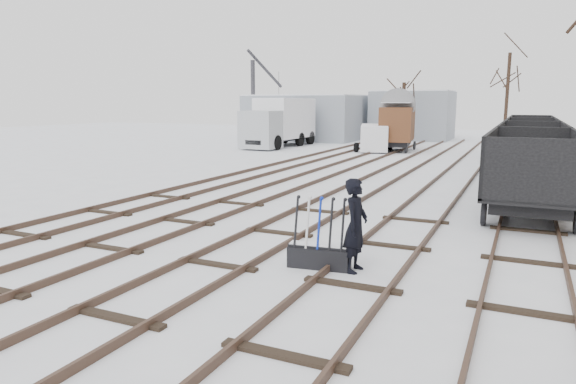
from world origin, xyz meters
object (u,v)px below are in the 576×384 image
worker (356,225)px  crane (254,117)px  freight_wagon_a (530,184)px  box_van_wagon (397,123)px  ground_frame (319,255)px  lorry (280,122)px  panel_van (374,137)px

worker → crane: crane is taller
freight_wagon_a → box_van_wagon: size_ratio=1.32×
box_van_wagon → crane: crane is taller
ground_frame → worker: bearing=0.8°
freight_wagon_a → box_van_wagon: (-8.57, 19.29, 1.01)m
ground_frame → lorry: bearing=110.6°
ground_frame → panel_van: bearing=96.3°
box_van_wagon → panel_van: box_van_wagon is taller
worker → box_van_wagon: bearing=12.4°
panel_van → crane: bearing=138.9°
ground_frame → crane: crane is taller
crane → ground_frame: bearing=-43.2°
freight_wagon_a → box_van_wagon: box_van_wagon is taller
ground_frame → panel_van: 26.67m
worker → freight_wagon_a: 8.07m
worker → panel_van: size_ratio=0.42×
ground_frame → crane: 37.34m
ground_frame → panel_van: size_ratio=0.33×
ground_frame → freight_wagon_a: freight_wagon_a is taller
box_van_wagon → worker: bearing=-86.5°
crane → freight_wagon_a: bearing=-30.7°
freight_wagon_a → lorry: bearing=133.0°
freight_wagon_a → panel_van: size_ratio=1.38×
ground_frame → lorry: (-13.71, 26.46, 1.64)m
worker → lorry: size_ratio=0.23×
crane → worker: bearing=-42.1°
ground_frame → panel_van: panel_van is taller
ground_frame → freight_wagon_a: size_ratio=0.24×
freight_wagon_a → box_van_wagon: 21.14m
box_van_wagon → lorry: 9.13m
box_van_wagon → panel_van: bearing=-158.4°
panel_van → crane: 14.39m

